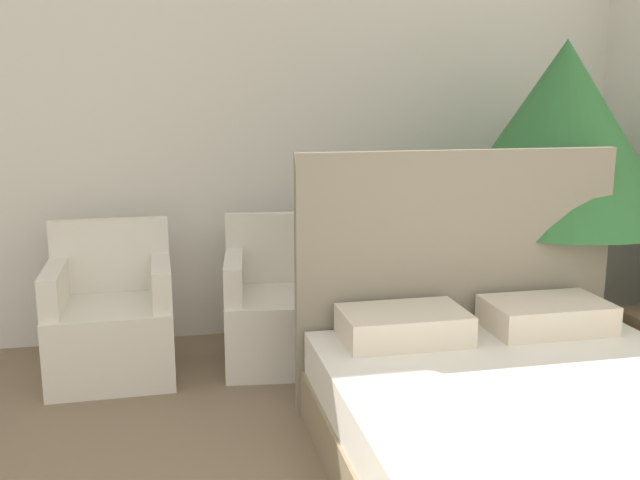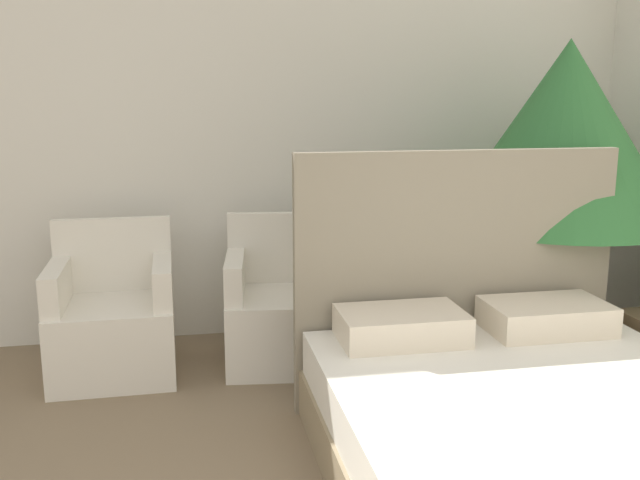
% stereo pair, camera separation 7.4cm
% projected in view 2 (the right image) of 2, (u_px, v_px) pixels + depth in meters
% --- Properties ---
extents(wall_back, '(10.00, 0.06, 2.90)m').
position_uv_depth(wall_back, '(256.00, 108.00, 4.45)').
color(wall_back, silver).
rests_on(wall_back, ground_plane).
extents(bed, '(1.64, 2.17, 1.28)m').
position_uv_depth(bed, '(549.00, 442.00, 2.69)').
color(bed, '#8C7A5B').
rests_on(bed, ground_plane).
extents(armchair_near_window_left, '(0.67, 0.61, 0.84)m').
position_uv_depth(armchair_near_window_left, '(113.00, 326.00, 3.95)').
color(armchair_near_window_left, silver).
rests_on(armchair_near_window_left, ground_plane).
extents(armchair_near_window_right, '(0.72, 0.68, 0.84)m').
position_uv_depth(armchair_near_window_right, '(285.00, 316.00, 4.13)').
color(armchair_near_window_right, silver).
rests_on(armchair_near_window_right, ground_plane).
extents(potted_palm, '(1.31, 1.31, 1.84)m').
position_uv_depth(potted_palm, '(564.00, 139.00, 4.02)').
color(potted_palm, '#4C4C4C').
rests_on(potted_palm, ground_plane).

